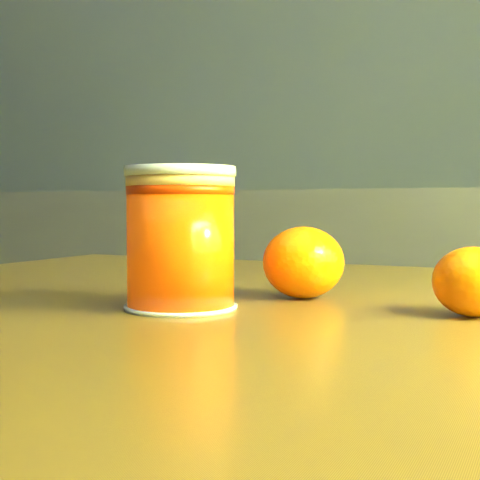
% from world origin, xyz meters
% --- Properties ---
extents(kitchen_counter, '(3.15, 0.60, 0.90)m').
position_xyz_m(kitchen_counter, '(0.00, 1.45, 0.45)').
color(kitchen_counter, '#444448').
rests_on(kitchen_counter, ground).
extents(table, '(1.09, 0.79, 0.79)m').
position_xyz_m(table, '(0.86, 0.27, 0.69)').
color(table, brown).
rests_on(table, ground).
extents(juice_glass, '(0.09, 0.09, 0.11)m').
position_xyz_m(juice_glass, '(0.75, 0.21, 0.84)').
color(juice_glass, '#FF4B05').
rests_on(juice_glass, table).
extents(orange_front, '(0.07, 0.07, 0.06)m').
position_xyz_m(orange_front, '(0.82, 0.30, 0.82)').
color(orange_front, orange).
rests_on(orange_front, table).
extents(orange_back, '(0.07, 0.07, 0.05)m').
position_xyz_m(orange_back, '(0.96, 0.26, 0.81)').
color(orange_back, orange).
rests_on(orange_back, table).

